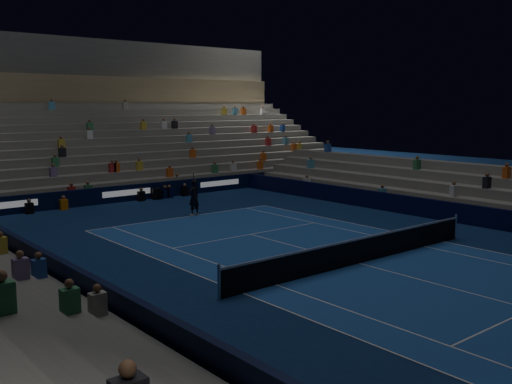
{
  "coord_description": "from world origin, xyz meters",
  "views": [
    {
      "loc": [
        -16.32,
        -13.75,
        5.79
      ],
      "look_at": [
        0.0,
        6.0,
        2.0
      ],
      "focal_mm": 40.97,
      "sensor_mm": 36.0,
      "label": 1
    }
  ],
  "objects": [
    {
      "name": "sponsor_barrier_east",
      "position": [
        9.7,
        0.0,
        0.5
      ],
      "size": [
        0.25,
        37.0,
        1.0
      ],
      "primitive_type": "cube",
      "color": "black",
      "rests_on": "ground"
    },
    {
      "name": "tennis_player",
      "position": [
        0.6,
        11.9,
        0.97
      ],
      "size": [
        0.79,
        0.59,
        1.95
      ],
      "primitive_type": "imported",
      "rotation": [
        0.0,
        0.0,
        3.34
      ],
      "color": "black",
      "rests_on": "ground"
    },
    {
      "name": "broadcast_camera",
      "position": [
        1.86,
        18.06,
        0.35
      ],
      "size": [
        0.7,
        1.07,
        0.69
      ],
      "color": "black",
      "rests_on": "ground"
    },
    {
      "name": "ground",
      "position": [
        0.0,
        0.0,
        0.0
      ],
      "size": [
        90.0,
        90.0,
        0.0
      ],
      "primitive_type": "plane",
      "color": "#0D234F",
      "rests_on": "ground"
    },
    {
      "name": "court_surface",
      "position": [
        0.0,
        0.0,
        0.01
      ],
      "size": [
        10.97,
        23.77,
        0.01
      ],
      "primitive_type": "cube",
      "color": "#1C4B9C",
      "rests_on": "ground"
    },
    {
      "name": "tennis_net",
      "position": [
        0.0,
        0.0,
        0.5
      ],
      "size": [
        12.9,
        0.1,
        1.1
      ],
      "color": "#B2B2B7",
      "rests_on": "ground"
    },
    {
      "name": "sponsor_barrier_west",
      "position": [
        -9.7,
        0.0,
        0.5
      ],
      "size": [
        0.25,
        37.0,
        1.0
      ],
      "primitive_type": "cube",
      "color": "black",
      "rests_on": "ground"
    },
    {
      "name": "grandstand_main",
      "position": [
        0.0,
        27.9,
        3.38
      ],
      "size": [
        44.0,
        15.2,
        11.2
      ],
      "color": "slate",
      "rests_on": "ground"
    },
    {
      "name": "sponsor_barrier_far",
      "position": [
        0.0,
        18.5,
        0.5
      ],
      "size": [
        44.0,
        0.25,
        1.0
      ],
      "primitive_type": "cube",
      "color": "black",
      "rests_on": "ground"
    }
  ]
}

